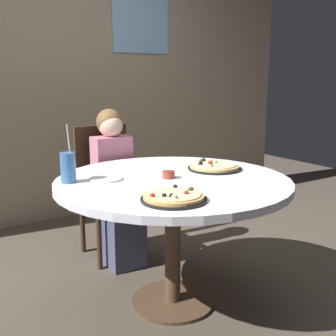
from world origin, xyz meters
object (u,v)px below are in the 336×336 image
(chair_wooden, at_px, (106,183))
(diner_child, at_px, (117,195))
(soda_cup, at_px, (68,167))
(plate_small, at_px, (106,179))
(dining_table, at_px, (173,194))
(sauce_bowl, at_px, (169,175))
(pizza_veggie, at_px, (174,197))
(pizza_cheese, at_px, (214,167))

(chair_wooden, height_order, diner_child, diner_child)
(chair_wooden, height_order, soda_cup, soda_cup)
(plate_small, bearing_deg, dining_table, -28.75)
(plate_small, bearing_deg, sauce_bowl, -27.31)
(chair_wooden, distance_m, soda_cup, 0.90)
(pizza_veggie, distance_m, plate_small, 0.54)
(pizza_veggie, distance_m, soda_cup, 0.65)
(pizza_veggie, relative_size, soda_cup, 0.98)
(dining_table, relative_size, pizza_veggie, 4.28)
(pizza_cheese, relative_size, sauce_bowl, 4.62)
(pizza_cheese, relative_size, soda_cup, 1.05)
(soda_cup, relative_size, plate_small, 1.71)
(soda_cup, bearing_deg, chair_wooden, 52.32)
(plate_small, bearing_deg, pizza_veggie, -80.19)
(dining_table, xyz_separation_m, chair_wooden, (0.00, 0.89, -0.13))
(chair_wooden, relative_size, pizza_veggie, 3.15)
(diner_child, height_order, soda_cup, diner_child)
(pizza_veggie, relative_size, pizza_cheese, 0.93)
(dining_table, height_order, pizza_cheese, pizza_cheese)
(diner_child, bearing_deg, sauce_bowl, -91.12)
(chair_wooden, xyz_separation_m, plate_small, (-0.32, -0.72, 0.22))
(chair_wooden, height_order, pizza_cheese, chair_wooden)
(pizza_cheese, relative_size, plate_small, 1.80)
(dining_table, distance_m, pizza_veggie, 0.43)
(chair_wooden, relative_size, soda_cup, 3.09)
(diner_child, distance_m, soda_cup, 0.78)
(chair_wooden, height_order, pizza_veggie, chair_wooden)
(chair_wooden, xyz_separation_m, soda_cup, (-0.52, -0.67, 0.30))
(pizza_cheese, height_order, plate_small, pizza_cheese)
(dining_table, relative_size, plate_small, 7.17)
(pizza_cheese, xyz_separation_m, plate_small, (-0.66, 0.12, -0.01))
(sauce_bowl, bearing_deg, soda_cup, 157.41)
(chair_wooden, height_order, sauce_bowl, chair_wooden)
(soda_cup, bearing_deg, pizza_cheese, -10.93)
(pizza_veggie, xyz_separation_m, soda_cup, (-0.28, 0.58, 0.06))
(diner_child, xyz_separation_m, plate_small, (-0.32, -0.53, 0.27))
(dining_table, bearing_deg, chair_wooden, 89.77)
(pizza_cheese, xyz_separation_m, soda_cup, (-0.85, 0.16, 0.06))
(chair_wooden, distance_m, pizza_cheese, 0.93)
(dining_table, relative_size, soda_cup, 4.19)
(dining_table, distance_m, pizza_cheese, 0.36)
(dining_table, distance_m, sauce_bowl, 0.11)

